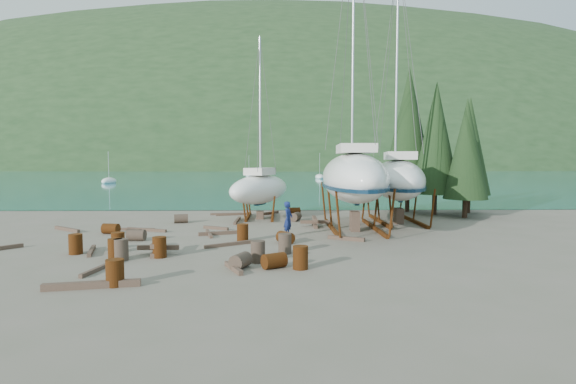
{
  "coord_description": "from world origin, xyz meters",
  "views": [
    {
      "loc": [
        0.66,
        -21.65,
        4.09
      ],
      "look_at": [
        1.18,
        3.0,
        2.36
      ],
      "focal_mm": 28.0,
      "sensor_mm": 36.0,
      "label": 1
    }
  ],
  "objects_px": {
    "large_sailboat_far": "(397,179)",
    "small_sailboat_shore": "(260,189)",
    "large_sailboat_near": "(353,177)",
    "worker": "(288,219)"
  },
  "relations": [
    {
      "from": "large_sailboat_far",
      "to": "small_sailboat_shore",
      "type": "bearing_deg",
      "value": 173.61
    },
    {
      "from": "large_sailboat_near",
      "to": "small_sailboat_shore",
      "type": "distance_m",
      "value": 7.97
    },
    {
      "from": "large_sailboat_near",
      "to": "worker",
      "type": "bearing_deg",
      "value": -145.59
    },
    {
      "from": "small_sailboat_shore",
      "to": "worker",
      "type": "xyz_separation_m",
      "value": [
        1.83,
        -7.81,
        -1.16
      ]
    },
    {
      "from": "small_sailboat_shore",
      "to": "worker",
      "type": "bearing_deg",
      "value": -54.35
    },
    {
      "from": "small_sailboat_shore",
      "to": "worker",
      "type": "height_order",
      "value": "small_sailboat_shore"
    },
    {
      "from": "large_sailboat_near",
      "to": "small_sailboat_shore",
      "type": "bearing_deg",
      "value": 139.73
    },
    {
      "from": "small_sailboat_shore",
      "to": "worker",
      "type": "distance_m",
      "value": 8.1
    },
    {
      "from": "large_sailboat_far",
      "to": "large_sailboat_near",
      "type": "bearing_deg",
      "value": -130.05
    },
    {
      "from": "large_sailboat_near",
      "to": "large_sailboat_far",
      "type": "distance_m",
      "value": 4.48
    }
  ]
}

